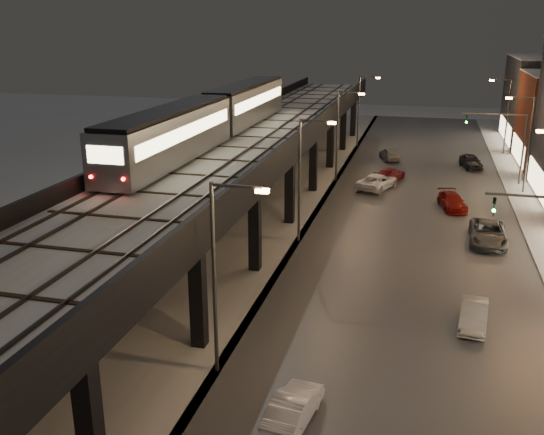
# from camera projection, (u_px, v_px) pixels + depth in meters

# --- Properties ---
(road_surface) EXTENTS (17.00, 120.00, 0.06)m
(road_surface) POSITION_uv_depth(u_px,v_px,m) (414.00, 232.00, 46.23)
(road_surface) COLOR #46474D
(road_surface) RESTS_ON ground
(under_viaduct_pavement) EXTENTS (11.00, 120.00, 0.06)m
(under_viaduct_pavement) POSITION_uv_depth(u_px,v_px,m) (245.00, 219.00, 49.43)
(under_viaduct_pavement) COLOR #9FA1A8
(under_viaduct_pavement) RESTS_ON ground
(elevated_viaduct) EXTENTS (9.00, 100.00, 6.30)m
(elevated_viaduct) POSITION_uv_depth(u_px,v_px,m) (232.00, 160.00, 44.80)
(elevated_viaduct) COLOR black
(elevated_viaduct) RESTS_ON ground
(viaduct_trackbed) EXTENTS (8.40, 100.00, 0.32)m
(viaduct_trackbed) POSITION_uv_depth(u_px,v_px,m) (232.00, 149.00, 44.68)
(viaduct_trackbed) COLOR #B2B7C1
(viaduct_trackbed) RESTS_ON elevated_viaduct
(viaduct_parapet_streetside) EXTENTS (0.30, 100.00, 1.10)m
(viaduct_parapet_streetside) POSITION_uv_depth(u_px,v_px,m) (290.00, 146.00, 43.54)
(viaduct_parapet_streetside) COLOR black
(viaduct_parapet_streetside) RESTS_ON elevated_viaduct
(viaduct_parapet_far) EXTENTS (0.30, 100.00, 1.10)m
(viaduct_parapet_far) POSITION_uv_depth(u_px,v_px,m) (177.00, 140.00, 45.60)
(viaduct_parapet_far) COLOR black
(viaduct_parapet_far) RESTS_ON elevated_viaduct
(streetlight_left_1) EXTENTS (2.57, 0.28, 9.00)m
(streetlight_left_1) POSITION_uv_depth(u_px,v_px,m) (220.00, 267.00, 26.23)
(streetlight_left_1) COLOR #38383A
(streetlight_left_1) RESTS_ON ground
(streetlight_left_2) EXTENTS (2.57, 0.28, 9.00)m
(streetlight_left_2) POSITION_uv_depth(u_px,v_px,m) (303.00, 172.00, 42.82)
(streetlight_left_2) COLOR #38383A
(streetlight_left_2) RESTS_ON ground
(streetlight_left_3) EXTENTS (2.57, 0.28, 9.00)m
(streetlight_left_3) POSITION_uv_depth(u_px,v_px,m) (340.00, 130.00, 59.41)
(streetlight_left_3) COLOR #38383A
(streetlight_left_3) RESTS_ON ground
(streetlight_right_3) EXTENTS (2.56, 0.28, 9.00)m
(streetlight_right_3) POSITION_uv_depth(u_px,v_px,m) (527.00, 138.00, 55.34)
(streetlight_right_3) COLOR #38383A
(streetlight_right_3) RESTS_ON ground
(streetlight_left_4) EXTENTS (2.57, 0.28, 9.00)m
(streetlight_left_4) POSITION_uv_depth(u_px,v_px,m) (361.00, 106.00, 75.99)
(streetlight_left_4) COLOR #38383A
(streetlight_left_4) RESTS_ON ground
(streetlight_right_4) EXTENTS (2.56, 0.28, 9.00)m
(streetlight_right_4) POSITION_uv_depth(u_px,v_px,m) (506.00, 111.00, 71.93)
(streetlight_right_4) COLOR #38383A
(streetlight_right_4) RESTS_ON ground
(traffic_light_rig_b) EXTENTS (6.10, 0.34, 7.00)m
(traffic_light_rig_b) POSITION_uv_depth(u_px,v_px,m) (512.00, 140.00, 58.54)
(traffic_light_rig_b) COLOR #38383A
(traffic_light_rig_b) RESTS_ON ground
(subway_train) EXTENTS (2.84, 34.25, 3.39)m
(subway_train) POSITION_uv_depth(u_px,v_px,m) (214.00, 116.00, 47.67)
(subway_train) COLOR gray
(subway_train) RESTS_ON viaduct_trackbed
(car_near_white) EXTENTS (1.91, 4.15, 1.32)m
(car_near_white) POSITION_uv_depth(u_px,v_px,m) (293.00, 409.00, 24.12)
(car_near_white) COLOR silver
(car_near_white) RESTS_ON ground
(car_mid_silver) EXTENTS (4.08, 5.83, 1.48)m
(car_mid_silver) POSITION_uv_depth(u_px,v_px,m) (377.00, 182.00, 57.96)
(car_mid_silver) COLOR white
(car_mid_silver) RESTS_ON ground
(car_mid_dark) EXTENTS (3.17, 5.07, 1.37)m
(car_mid_dark) POSITION_uv_depth(u_px,v_px,m) (390.00, 175.00, 60.91)
(car_mid_dark) COLOR maroon
(car_mid_dark) RESTS_ON ground
(car_far_white) EXTENTS (2.94, 4.60, 1.46)m
(car_far_white) POSITION_uv_depth(u_px,v_px,m) (390.00, 154.00, 70.22)
(car_far_white) COLOR #969696
(car_far_white) RESTS_ON ground
(car_onc_silver) EXTENTS (1.73, 4.00, 1.28)m
(car_onc_silver) POSITION_uv_depth(u_px,v_px,m) (473.00, 316.00, 31.78)
(car_onc_silver) COLOR #A0A0A1
(car_onc_silver) RESTS_ON ground
(car_onc_dark) EXTENTS (2.73, 5.59, 1.53)m
(car_onc_dark) POSITION_uv_depth(u_px,v_px,m) (488.00, 234.00, 43.69)
(car_onc_dark) COLOR #4C4E53
(car_onc_dark) RESTS_ON ground
(car_onc_white) EXTENTS (2.77, 4.82, 1.31)m
(car_onc_white) POSITION_uv_depth(u_px,v_px,m) (452.00, 202.00, 51.83)
(car_onc_white) COLOR maroon
(car_onc_white) RESTS_ON ground
(car_onc_red) EXTENTS (2.70, 4.64, 1.49)m
(car_onc_red) POSITION_uv_depth(u_px,v_px,m) (471.00, 162.00, 66.30)
(car_onc_red) COLOR black
(car_onc_red) RESTS_ON ground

